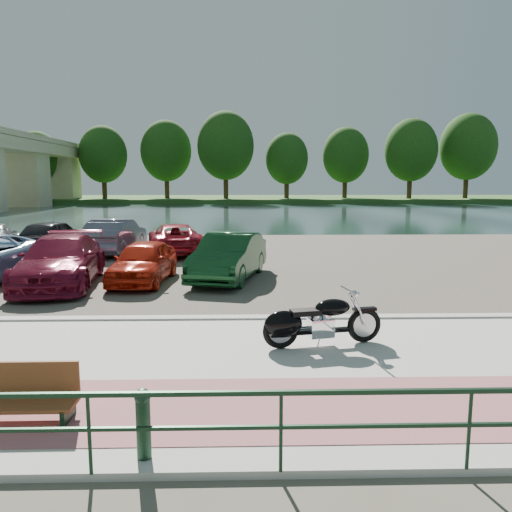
{
  "coord_description": "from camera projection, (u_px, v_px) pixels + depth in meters",
  "views": [
    {
      "loc": [
        -0.38,
        -8.89,
        3.15
      ],
      "look_at": [
        -0.05,
        4.75,
        1.1
      ],
      "focal_mm": 35.0,
      "sensor_mm": 36.0,
      "label": 1
    }
  ],
  "objects": [
    {
      "name": "river",
      "position": [
        248.0,
        214.0,
        48.81
      ],
      "size": [
        120.0,
        40.0,
        0.0
      ],
      "primitive_type": "cube",
      "color": "#172A28",
      "rests_on": "ground"
    },
    {
      "name": "park_bench",
      "position": [
        7.0,
        394.0,
        6.44
      ],
      "size": [
        1.8,
        0.46,
        0.72
      ],
      "rotation": [
        0.0,
        0.0,
        0.01
      ],
      "color": "#5D2C17",
      "rests_on": "promenade"
    },
    {
      "name": "far_bank",
      "position": [
        246.0,
        199.0,
        80.4
      ],
      "size": [
        120.0,
        24.0,
        0.6
      ],
      "primitive_type": "cube",
      "color": "#2C4C1B",
      "rests_on": "ground"
    },
    {
      "name": "car_4",
      "position": [
        143.0,
        262.0,
        15.41
      ],
      "size": [
        1.81,
        3.92,
        1.3
      ],
      "primitive_type": "imported",
      "rotation": [
        0.0,
        0.0,
        -0.07
      ],
      "color": "#AD1D0B",
      "rests_on": "parking_lot"
    },
    {
      "name": "ground",
      "position": [
        265.0,
        352.0,
        9.27
      ],
      "size": [
        200.0,
        200.0,
        0.0
      ],
      "primitive_type": "plane",
      "color": "#595447",
      "rests_on": "ground"
    },
    {
      "name": "kerb",
      "position": [
        261.0,
        319.0,
        11.24
      ],
      "size": [
        60.0,
        0.3,
        0.14
      ],
      "primitive_type": "cube",
      "color": "#B6B3AB",
      "rests_on": "ground"
    },
    {
      "name": "railing",
      "position": [
        281.0,
        410.0,
        5.2
      ],
      "size": [
        24.04,
        0.05,
        0.9
      ],
      "color": "black",
      "rests_on": "promenade"
    },
    {
      "name": "promenade",
      "position": [
        267.0,
        370.0,
        8.27
      ],
      "size": [
        60.0,
        6.0,
        0.1
      ],
      "primitive_type": "cube",
      "color": "#B6B3AB",
      "rests_on": "ground"
    },
    {
      "name": "car_10",
      "position": [
        175.0,
        239.0,
        21.47
      ],
      "size": [
        3.08,
        5.05,
        1.31
      ],
      "primitive_type": "imported",
      "rotation": [
        0.0,
        0.0,
        3.34
      ],
      "color": "maroon",
      "rests_on": "parking_lot"
    },
    {
      "name": "bollards",
      "position": [
        128.0,
        421.0,
        5.49
      ],
      "size": [
        10.68,
        0.18,
        0.81
      ],
      "color": "black",
      "rests_on": "promenade"
    },
    {
      "name": "far_trees",
      "position": [
        276.0,
        151.0,
        73.3
      ],
      "size": [
        70.25,
        10.68,
        12.52
      ],
      "color": "#342413",
      "rests_on": "far_bank"
    },
    {
      "name": "car_9",
      "position": [
        115.0,
        236.0,
        21.57
      ],
      "size": [
        1.89,
        4.68,
        1.51
      ],
      "primitive_type": "imported",
      "rotation": [
        0.0,
        0.0,
        3.08
      ],
      "color": "#58596A",
      "rests_on": "parking_lot"
    },
    {
      "name": "parking_lot",
      "position": [
        254.0,
        259.0,
        20.14
      ],
      "size": [
        60.0,
        18.0,
        0.04
      ],
      "primitive_type": "cube",
      "color": "#474339",
      "rests_on": "ground"
    },
    {
      "name": "car_3",
      "position": [
        61.0,
        261.0,
        14.95
      ],
      "size": [
        2.75,
        5.37,
        1.49
      ],
      "primitive_type": "imported",
      "rotation": [
        0.0,
        0.0,
        0.13
      ],
      "color": "maroon",
      "rests_on": "parking_lot"
    },
    {
      "name": "car_5",
      "position": [
        229.0,
        257.0,
        15.87
      ],
      "size": [
        2.57,
        4.7,
        1.47
      ],
      "primitive_type": "imported",
      "rotation": [
        0.0,
        0.0,
        -0.24
      ],
      "color": "#103C1C",
      "rests_on": "parking_lot"
    },
    {
      "name": "motorcycle",
      "position": [
        312.0,
        322.0,
        9.25
      ],
      "size": [
        2.31,
        0.86,
        1.05
      ],
      "rotation": [
        0.0,
        0.0,
        0.2
      ],
      "color": "black",
      "rests_on": "promenade"
    },
    {
      "name": "car_8",
      "position": [
        52.0,
        236.0,
        21.51
      ],
      "size": [
        2.16,
        4.52,
        1.49
      ],
      "primitive_type": "imported",
      "rotation": [
        0.0,
        0.0,
        3.05
      ],
      "color": "black",
      "rests_on": "parking_lot"
    },
    {
      "name": "pink_path",
      "position": [
        273.0,
        407.0,
        6.78
      ],
      "size": [
        60.0,
        2.0,
        0.01
      ],
      "primitive_type": "cube",
      "color": "#97555C",
      "rests_on": "promenade"
    }
  ]
}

